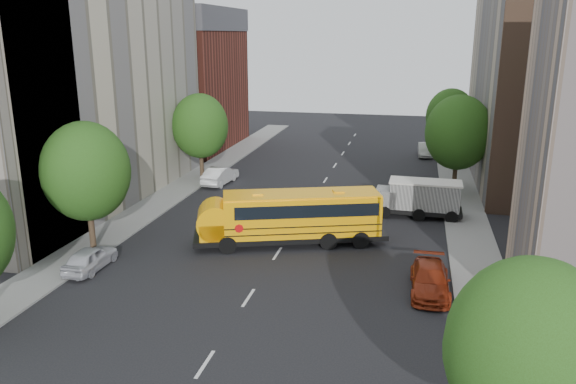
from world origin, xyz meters
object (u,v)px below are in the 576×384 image
(street_tree_1, at_px, (86,171))
(street_tree_5, at_px, (451,117))
(street_tree_3, at_px, (531,353))
(parked_car_1, at_px, (220,175))
(parked_car_5, at_px, (425,150))
(parked_car_0, at_px, (90,258))
(parked_car_4, at_px, (437,196))
(school_bus, at_px, (288,215))
(parked_car_3, at_px, (430,279))
(safari_truck, at_px, (418,198))
(street_tree_4, at_px, (458,133))
(street_tree_2, at_px, (200,126))

(street_tree_1, bearing_deg, street_tree_5, 53.75)
(street_tree_3, bearing_deg, parked_car_1, 122.83)
(street_tree_5, distance_m, parked_car_5, 5.28)
(parked_car_0, bearing_deg, parked_car_5, -117.66)
(street_tree_3, xyz_separation_m, parked_car_4, (-1.40, 28.61, -3.78))
(street_tree_1, height_order, parked_car_4, street_tree_1)
(street_tree_5, bearing_deg, school_bus, -112.24)
(street_tree_5, bearing_deg, parked_car_4, -95.20)
(street_tree_3, distance_m, parked_car_4, 28.89)
(street_tree_3, xyz_separation_m, parked_car_1, (-19.80, 30.69, -3.69))
(street_tree_5, height_order, parked_car_0, street_tree_5)
(parked_car_3, distance_m, parked_car_4, 15.93)
(street_tree_1, distance_m, street_tree_3, 26.08)
(street_tree_1, distance_m, parked_car_1, 17.34)
(safari_truck, xyz_separation_m, parked_car_0, (-17.73, -13.72, -0.75))
(street_tree_4, relative_size, parked_car_4, 2.04)
(parked_car_3, bearing_deg, parked_car_0, -177.41)
(street_tree_1, relative_size, street_tree_5, 1.05)
(street_tree_5, xyz_separation_m, parked_car_1, (-19.80, -13.31, -3.94))
(street_tree_1, xyz_separation_m, parked_car_0, (1.40, -2.57, -4.29))
(safari_truck, distance_m, parked_car_4, 3.83)
(parked_car_5, bearing_deg, street_tree_3, -89.24)
(parked_car_0, distance_m, parked_car_4, 25.76)
(street_tree_4, bearing_deg, street_tree_1, -140.71)
(safari_truck, distance_m, parked_car_3, 12.48)
(parked_car_1, bearing_deg, school_bus, 130.74)
(street_tree_5, relative_size, parked_car_3, 1.59)
(street_tree_5, bearing_deg, street_tree_2, -151.39)
(parked_car_1, xyz_separation_m, parked_car_5, (17.60, 15.94, -0.08))
(street_tree_1, xyz_separation_m, street_tree_4, (22.00, 18.00, 0.12))
(safari_truck, bearing_deg, street_tree_1, -148.35)
(street_tree_1, distance_m, parked_car_4, 25.61)
(parked_car_0, distance_m, parked_car_3, 18.44)
(street_tree_1, xyz_separation_m, parked_car_3, (19.80, -1.30, -4.26))
(school_bus, bearing_deg, safari_truck, 24.08)
(street_tree_3, bearing_deg, street_tree_5, 90.00)
(street_tree_2, height_order, street_tree_3, street_tree_2)
(street_tree_2, distance_m, street_tree_5, 25.06)
(safari_truck, bearing_deg, parked_car_0, -140.85)
(parked_car_1, relative_size, parked_car_5, 1.11)
(street_tree_1, relative_size, parked_car_1, 1.71)
(street_tree_2, relative_size, parked_car_5, 1.85)
(street_tree_4, height_order, parked_car_0, street_tree_4)
(street_tree_4, xyz_separation_m, parked_car_1, (-19.80, -1.31, -4.31))
(street_tree_4, xyz_separation_m, parked_car_5, (-2.20, 14.62, -4.39))
(street_tree_1, relative_size, school_bus, 0.65)
(safari_truck, xyz_separation_m, parked_car_1, (-16.93, 5.54, -0.65))
(school_bus, distance_m, safari_truck, 10.78)
(street_tree_1, distance_m, parked_car_5, 38.40)
(street_tree_2, distance_m, parked_car_1, 4.80)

